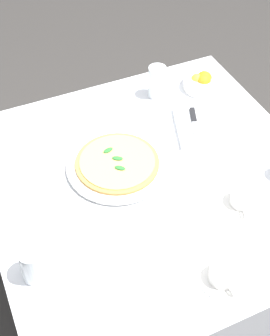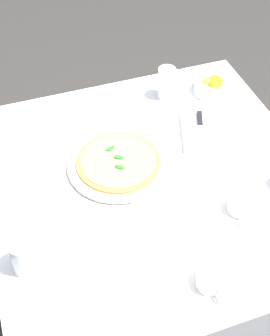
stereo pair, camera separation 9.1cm
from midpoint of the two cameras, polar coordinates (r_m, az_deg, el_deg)
name	(u,v)px [view 2 (the right image)]	position (r m, az deg, el deg)	size (l,w,h in m)	color
ground_plane	(148,291)	(2.13, 2.83, -15.01)	(8.00, 8.00, 0.00)	#33302D
dining_table	(151,205)	(1.61, 3.63, -4.61)	(1.07, 1.07, 0.76)	white
pizza_plate	(118,164)	(1.53, -0.41, 0.44)	(0.34, 0.34, 0.02)	white
pizza	(118,161)	(1.52, -0.42, 0.81)	(0.28, 0.28, 0.02)	#C68E47
coffee_cup_far_left	(240,206)	(1.44, 14.61, -4.60)	(0.13, 0.13, 0.06)	white
coffee_cup_right_edge	(210,281)	(1.28, 11.37, -13.61)	(0.13, 0.13, 0.06)	white
water_glass_near_left	(24,257)	(1.29, -11.58, -10.74)	(0.08, 0.08, 0.12)	white
water_glass_left_edge	(166,84)	(1.79, 5.37, 10.21)	(0.07, 0.07, 0.13)	white
napkin_folded	(200,130)	(1.67, 9.57, 4.57)	(0.25, 0.19, 0.02)	white
dinner_knife	(200,128)	(1.66, 9.64, 4.86)	(0.19, 0.09, 0.01)	silver
citrus_bowl	(213,86)	(1.86, 11.04, 9.90)	(0.15, 0.15, 0.07)	white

